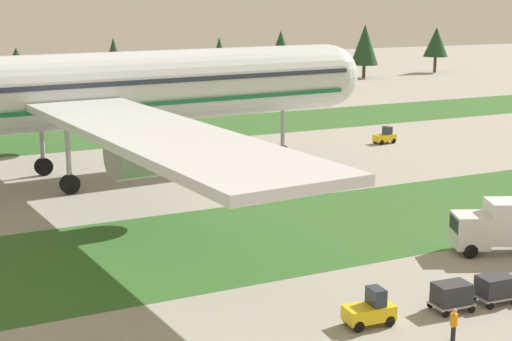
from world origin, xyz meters
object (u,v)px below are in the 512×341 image
at_px(airliner, 78,91).
at_px(pushback_tractor, 385,137).
at_px(cargo_dolly_lead, 452,294).
at_px(cargo_dolly_second, 495,287).
at_px(ground_crew_marshaller, 454,324).
at_px(catering_truck, 507,224).
at_px(baggage_tug, 370,310).
at_px(taxiway_marker_0, 507,208).

height_order(airliner, pushback_tractor, airliner).
height_order(cargo_dolly_lead, cargo_dolly_second, same).
distance_m(cargo_dolly_second, ground_crew_marshaller, 6.08).
bearing_deg(catering_truck, baggage_tug, 135.44).
xyz_separation_m(airliner, cargo_dolly_second, (13.62, -38.86, -7.45)).
bearing_deg(ground_crew_marshaller, pushback_tractor, 23.92).
height_order(cargo_dolly_second, ground_crew_marshaller, ground_crew_marshaller).
relative_size(baggage_tug, pushback_tractor, 1.00).
relative_size(pushback_tractor, taxiway_marker_0, 4.49).
xyz_separation_m(catering_truck, pushback_tractor, (15.94, 35.70, -1.14)).
xyz_separation_m(ground_crew_marshaller, taxiway_marker_0, (19.50, 16.39, -0.65)).
xyz_separation_m(baggage_tug, pushback_tractor, (30.56, 41.20, 0.00)).
height_order(baggage_tug, pushback_tractor, same).
bearing_deg(ground_crew_marshaller, cargo_dolly_lead, 17.02).
distance_m(cargo_dolly_second, catering_truck, 9.16).
height_order(baggage_tug, ground_crew_marshaller, baggage_tug).
distance_m(baggage_tug, catering_truck, 15.67).
height_order(cargo_dolly_lead, catering_truck, catering_truck).
bearing_deg(catering_truck, cargo_dolly_lead, 146.35).
distance_m(cargo_dolly_lead, catering_truck, 11.33).
bearing_deg(ground_crew_marshaller, airliner, 67.23).
height_order(airliner, taxiway_marker_0, airliner).
relative_size(cargo_dolly_second, pushback_tractor, 0.86).
bearing_deg(pushback_tractor, airliner, 90.00).
height_order(ground_crew_marshaller, taxiway_marker_0, ground_crew_marshaller).
height_order(airliner, catering_truck, airliner).
relative_size(ground_crew_marshaller, taxiway_marker_0, 2.90).
bearing_deg(catering_truck, taxiway_marker_0, -20.04).
bearing_deg(cargo_dolly_lead, taxiway_marker_0, -47.40).
distance_m(cargo_dolly_second, taxiway_marker_0, 19.59).
height_order(catering_truck, taxiway_marker_0, catering_truck).
bearing_deg(cargo_dolly_lead, baggage_tug, 90.00).
bearing_deg(pushback_tractor, ground_crew_marshaller, 143.20).
bearing_deg(taxiway_marker_0, cargo_dolly_lead, -141.93).
bearing_deg(pushback_tractor, cargo_dolly_second, 146.87).
distance_m(airliner, taxiway_marker_0, 38.41).
distance_m(airliner, cargo_dolly_lead, 40.78).
distance_m(pushback_tractor, ground_crew_marshaller, 52.73).
xyz_separation_m(catering_truck, taxiway_marker_0, (7.40, 7.44, -1.65)).
relative_size(baggage_tug, cargo_dolly_lead, 1.17).
relative_size(baggage_tug, ground_crew_marshaller, 1.55).
bearing_deg(cargo_dolly_second, pushback_tractor, -23.92).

